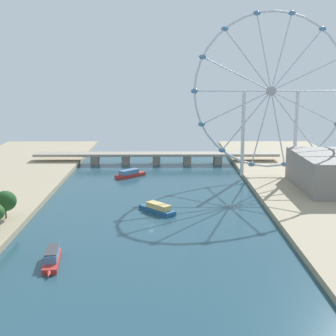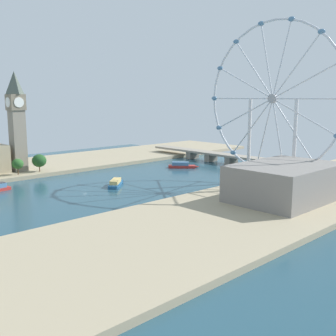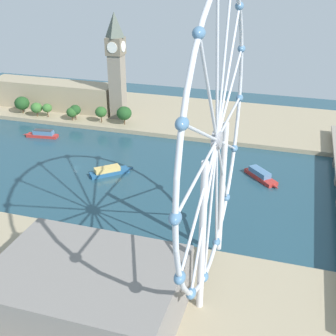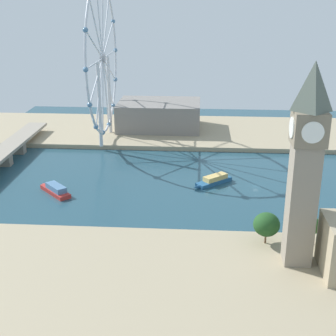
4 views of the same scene
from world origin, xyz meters
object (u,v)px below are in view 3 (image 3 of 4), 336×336
ferris_wheel (217,143)px  riverside_hall (88,292)px  tour_boat_3 (261,175)px  tour_boat_0 (109,171)px  tour_boat_4 (42,134)px  parliament_block (53,95)px  clock_tower (116,65)px

ferris_wheel → riverside_hall: ferris_wheel is taller
riverside_hall → tour_boat_3: bearing=160.4°
tour_boat_0 → tour_boat_4: tour_boat_4 is taller
riverside_hall → tour_boat_0: size_ratio=2.76×
tour_boat_4 → riverside_hall: bearing=119.5°
ferris_wheel → tour_boat_4: 193.50m
riverside_hall → tour_boat_3: size_ratio=2.79×
parliament_block → riverside_hall: bearing=32.9°
clock_tower → ferris_wheel: bearing=33.3°
tour_boat_0 → tour_boat_3: bearing=-28.9°
clock_tower → riverside_hall: bearing=19.9°
tour_boat_3 → ferris_wheel: bearing=-49.9°
riverside_hall → tour_boat_4: size_ratio=2.40×
ferris_wheel → tour_boat_4: ferris_wheel is taller
riverside_hall → tour_boat_4: riverside_hall is taller
parliament_block → tour_boat_4: size_ratio=4.02×
tour_boat_0 → tour_boat_3: size_ratio=1.01×
parliament_block → riverside_hall: 241.18m
riverside_hall → tour_boat_0: bearing=-159.5°
tour_boat_0 → clock_tower: bearing=67.1°
ferris_wheel → clock_tower: bearing=-146.7°
tour_boat_0 → riverside_hall: bearing=-111.5°
clock_tower → tour_boat_0: bearing=19.1°
clock_tower → tour_boat_3: (67.08, 116.13, -41.35)m
clock_tower → ferris_wheel: (161.79, 106.22, 15.70)m
parliament_block → ferris_wheel: ferris_wheel is taller
ferris_wheel → riverside_hall: bearing=-47.0°
ferris_wheel → tour_boat_3: bearing=174.0°
parliament_block → tour_boat_0: parliament_block is taller
ferris_wheel → tour_boat_3: ferris_wheel is taller
tour_boat_0 → tour_boat_4: size_ratio=0.87×
clock_tower → tour_boat_4: (47.27, -39.00, -41.20)m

